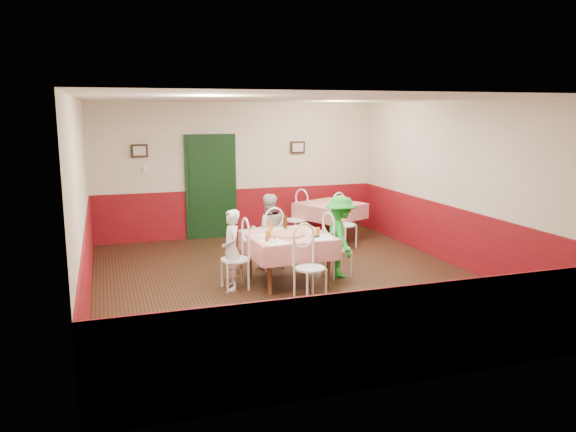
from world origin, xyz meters
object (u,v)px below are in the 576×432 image
object	(u,v)px
main_table	(288,259)
wallet	(315,237)
chair_near	(310,268)
beer_bottle	(285,222)
pizza	(288,234)
glass_a	(268,236)
chair_second_b	(345,225)
diner_right	(340,236)
chair_second_a	(296,220)
chair_left	(235,259)
chair_right	(337,249)
glass_b	(318,232)
diner_left	(232,250)
chair_far	(269,242)
second_table	(330,221)
diner_far	(268,231)
glass_c	(271,226)

from	to	relation	value
main_table	wallet	size ratio (longest dim) A/B	11.09
chair_near	beer_bottle	xyz separation A→B (m)	(0.04, 1.25, 0.43)
main_table	beer_bottle	world-z (taller)	beer_bottle
pizza	glass_a	size ratio (longest dim) A/B	3.53
chair_second_b	beer_bottle	distance (m)	2.21
diner_right	chair_second_a	bearing A→B (deg)	5.95
chair_left	diner_right	distance (m)	1.76
chair_left	chair_near	xyz separation A→B (m)	(0.90, -0.80, 0.00)
main_table	diner_right	distance (m)	0.94
chair_left	chair_second_b	world-z (taller)	same
chair_second_a	diner_right	xyz separation A→B (m)	(-0.10, -2.49, 0.21)
chair_right	glass_b	bearing A→B (deg)	112.02
diner_left	chair_far	bearing A→B (deg)	138.02
glass_b	second_table	bearing A→B (deg)	63.90
main_table	second_table	world-z (taller)	same
main_table	diner_left	xyz separation A→B (m)	(-0.90, -0.05, 0.23)
chair_second_b	diner_far	xyz separation A→B (m)	(-1.80, -0.89, 0.18)
second_table	glass_a	bearing A→B (deg)	-127.19
glass_a	chair_near	bearing A→B (deg)	-51.31
chair_left	glass_c	distance (m)	0.89
glass_a	chair_second_b	bearing A→B (deg)	44.10
chair_left	chair_right	bearing A→B (deg)	90.57
beer_bottle	pizza	bearing A→B (deg)	-103.06
chair_far	glass_c	world-z (taller)	chair_far
glass_b	chair_second_a	bearing A→B (deg)	77.74
chair_second_a	beer_bottle	xyz separation A→B (m)	(-0.92, -2.14, 0.43)
chair_left	chair_second_a	size ratio (longest dim) A/B	1.00
chair_second_b	glass_a	bearing A→B (deg)	-160.43
chair_near	glass_b	distance (m)	0.82
chair_left	chair_second_b	xyz separation A→B (m)	(2.60, 1.84, 0.00)
main_table	glass_b	bearing A→B (deg)	-27.61
main_table	beer_bottle	distance (m)	0.65
beer_bottle	diner_right	world-z (taller)	diner_right
glass_b	diner_left	bearing A→B (deg)	173.01
chair_near	diner_right	xyz separation A→B (m)	(0.85, 0.90, 0.21)
chair_second_a	glass_a	xyz separation A→B (m)	(-1.40, -2.83, 0.38)
chair_far	pizza	xyz separation A→B (m)	(0.03, -0.91, 0.33)
glass_c	diner_right	bearing A→B (deg)	-17.25
main_table	pizza	size ratio (longest dim) A/B	2.45
pizza	glass_b	xyz separation A→B (m)	(0.43, -0.15, 0.05)
glass_a	chair_far	bearing A→B (deg)	73.01
wallet	diner_right	bearing A→B (deg)	28.77
chair_left	wallet	bearing A→B (deg)	75.04
diner_right	chair_far	bearing A→B (deg)	58.26
chair_far	chair_left	bearing A→B (deg)	36.38
pizza	wallet	distance (m)	0.43
chair_left	beer_bottle	distance (m)	1.12
chair_far	glass_c	xyz separation A→B (m)	(-0.11, -0.47, 0.37)
chair_second_b	wallet	size ratio (longest dim) A/B	8.18
chair_left	pizza	size ratio (longest dim) A/B	1.81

